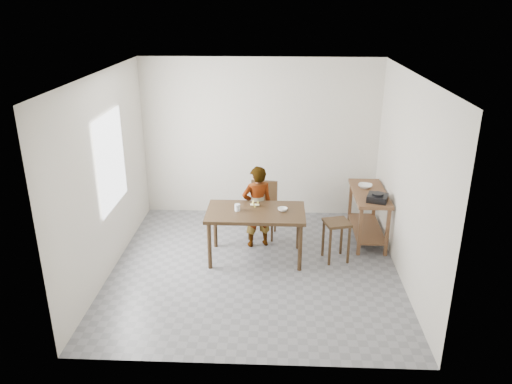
{
  "coord_description": "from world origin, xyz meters",
  "views": [
    {
      "loc": [
        0.3,
        -6.19,
        3.57
      ],
      "look_at": [
        0.0,
        0.4,
        1.0
      ],
      "focal_mm": 35.0,
      "sensor_mm": 36.0,
      "label": 1
    }
  ],
  "objects_px": {
    "dining_table": "(256,235)",
    "child": "(257,207)",
    "dining_chair": "(262,211)",
    "stool": "(336,241)",
    "prep_counter": "(368,216)"
  },
  "relations": [
    {
      "from": "prep_counter",
      "to": "child",
      "type": "relative_size",
      "value": 0.94
    },
    {
      "from": "prep_counter",
      "to": "dining_chair",
      "type": "bearing_deg",
      "value": 178.48
    },
    {
      "from": "dining_table",
      "to": "child",
      "type": "height_order",
      "value": "child"
    },
    {
      "from": "child",
      "to": "dining_chair",
      "type": "relative_size",
      "value": 1.47
    },
    {
      "from": "dining_table",
      "to": "dining_chair",
      "type": "distance_m",
      "value": 0.75
    },
    {
      "from": "dining_table",
      "to": "stool",
      "type": "xyz_separation_m",
      "value": [
        1.16,
        0.01,
        -0.07
      ]
    },
    {
      "from": "stool",
      "to": "child",
      "type": "bearing_deg",
      "value": 160.71
    },
    {
      "from": "prep_counter",
      "to": "child",
      "type": "bearing_deg",
      "value": -170.45
    },
    {
      "from": "prep_counter",
      "to": "stool",
      "type": "bearing_deg",
      "value": -128.94
    },
    {
      "from": "child",
      "to": "stool",
      "type": "height_order",
      "value": "child"
    },
    {
      "from": "dining_table",
      "to": "prep_counter",
      "type": "bearing_deg",
      "value": 22.15
    },
    {
      "from": "child",
      "to": "dining_chair",
      "type": "distance_m",
      "value": 0.4
    },
    {
      "from": "dining_table",
      "to": "child",
      "type": "relative_size",
      "value": 1.09
    },
    {
      "from": "prep_counter",
      "to": "dining_chair",
      "type": "height_order",
      "value": "dining_chair"
    },
    {
      "from": "stool",
      "to": "dining_chair",
      "type": "bearing_deg",
      "value": 145.88
    }
  ]
}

